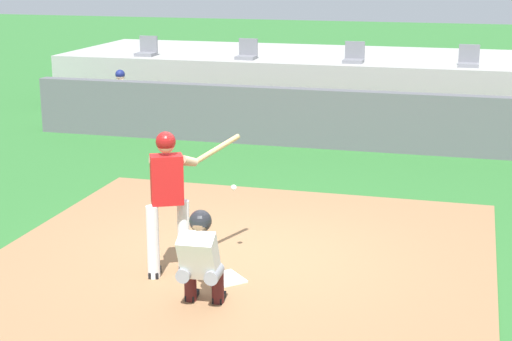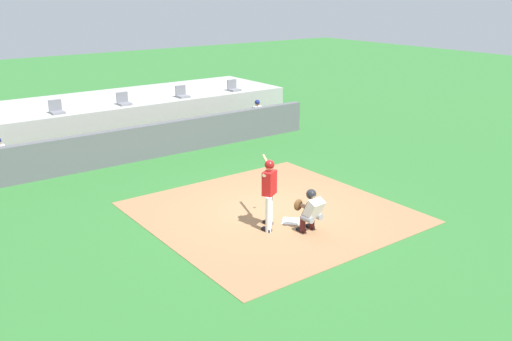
{
  "view_description": "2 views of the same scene",
  "coord_description": "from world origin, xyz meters",
  "px_view_note": "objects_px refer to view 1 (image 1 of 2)",
  "views": [
    {
      "loc": [
        2.79,
        -9.49,
        3.8
      ],
      "look_at": [
        0.0,
        0.7,
        1.0
      ],
      "focal_mm": 56.79,
      "sensor_mm": 36.0,
      "label": 1
    },
    {
      "loc": [
        -8.42,
        -10.61,
        5.7
      ],
      "look_at": [
        0.0,
        0.7,
        1.0
      ],
      "focal_mm": 38.27,
      "sensor_mm": 36.0,
      "label": 2
    }
  ],
  "objects_px": {
    "catcher_crouched": "(201,255)",
    "stadium_seat_0": "(147,50)",
    "stadium_seat_2": "(354,57)",
    "stadium_seat_3": "(469,60)",
    "stadium_seat_1": "(247,53)",
    "batter_at_plate": "(169,194)",
    "home_plate": "(223,279)",
    "dugout_player_0": "(119,98)"
  },
  "relations": [
    {
      "from": "stadium_seat_1",
      "to": "batter_at_plate",
      "type": "bearing_deg",
      "value": -79.3
    },
    {
      "from": "stadium_seat_2",
      "to": "home_plate",
      "type": "bearing_deg",
      "value": -90.0
    },
    {
      "from": "batter_at_plate",
      "to": "stadium_seat_1",
      "type": "relative_size",
      "value": 3.76
    },
    {
      "from": "catcher_crouched",
      "to": "home_plate",
      "type": "bearing_deg",
      "value": 88.36
    },
    {
      "from": "stadium_seat_0",
      "to": "stadium_seat_1",
      "type": "height_order",
      "value": "same"
    },
    {
      "from": "catcher_crouched",
      "to": "dugout_player_0",
      "type": "distance_m",
      "value": 10.22
    },
    {
      "from": "stadium_seat_0",
      "to": "batter_at_plate",
      "type": "bearing_deg",
      "value": -65.99
    },
    {
      "from": "stadium_seat_1",
      "to": "stadium_seat_2",
      "type": "bearing_deg",
      "value": 0.0
    },
    {
      "from": "dugout_player_0",
      "to": "home_plate",
      "type": "bearing_deg",
      "value": -58.07
    },
    {
      "from": "batter_at_plate",
      "to": "stadium_seat_1",
      "type": "xyz_separation_m",
      "value": [
        -1.92,
        10.14,
        0.5
      ]
    },
    {
      "from": "stadium_seat_0",
      "to": "stadium_seat_3",
      "type": "bearing_deg",
      "value": 0.0
    },
    {
      "from": "home_plate",
      "to": "stadium_seat_3",
      "type": "distance_m",
      "value": 10.61
    },
    {
      "from": "batter_at_plate",
      "to": "stadium_seat_0",
      "type": "distance_m",
      "value": 11.11
    },
    {
      "from": "batter_at_plate",
      "to": "stadium_seat_3",
      "type": "xyz_separation_m",
      "value": [
        3.28,
        10.14,
        0.5
      ]
    },
    {
      "from": "dugout_player_0",
      "to": "stadium_seat_2",
      "type": "distance_m",
      "value": 5.54
    },
    {
      "from": "catcher_crouched",
      "to": "stadium_seat_0",
      "type": "relative_size",
      "value": 3.98
    },
    {
      "from": "stadium_seat_3",
      "to": "home_plate",
      "type": "bearing_deg",
      "value": -104.33
    },
    {
      "from": "home_plate",
      "to": "dugout_player_0",
      "type": "distance_m",
      "value": 9.62
    },
    {
      "from": "stadium_seat_3",
      "to": "stadium_seat_2",
      "type": "bearing_deg",
      "value": 180.0
    },
    {
      "from": "home_plate",
      "to": "dugout_player_0",
      "type": "height_order",
      "value": "dugout_player_0"
    },
    {
      "from": "batter_at_plate",
      "to": "stadium_seat_2",
      "type": "distance_m",
      "value": 10.17
    },
    {
      "from": "catcher_crouched",
      "to": "dugout_player_0",
      "type": "relative_size",
      "value": 1.47
    },
    {
      "from": "batter_at_plate",
      "to": "stadium_seat_3",
      "type": "relative_size",
      "value": 3.76
    },
    {
      "from": "dugout_player_0",
      "to": "stadium_seat_2",
      "type": "relative_size",
      "value": 2.71
    },
    {
      "from": "catcher_crouched",
      "to": "stadium_seat_0",
      "type": "height_order",
      "value": "stadium_seat_0"
    },
    {
      "from": "catcher_crouched",
      "to": "stadium_seat_3",
      "type": "height_order",
      "value": "stadium_seat_3"
    },
    {
      "from": "dugout_player_0",
      "to": "stadium_seat_0",
      "type": "relative_size",
      "value": 2.71
    },
    {
      "from": "stadium_seat_0",
      "to": "stadium_seat_1",
      "type": "bearing_deg",
      "value": 0.0
    },
    {
      "from": "stadium_seat_1",
      "to": "stadium_seat_3",
      "type": "bearing_deg",
      "value": 0.0
    },
    {
      "from": "home_plate",
      "to": "stadium_seat_3",
      "type": "height_order",
      "value": "stadium_seat_3"
    },
    {
      "from": "stadium_seat_0",
      "to": "home_plate",
      "type": "bearing_deg",
      "value": -62.94
    },
    {
      "from": "stadium_seat_2",
      "to": "stadium_seat_3",
      "type": "relative_size",
      "value": 1.0
    },
    {
      "from": "batter_at_plate",
      "to": "stadium_seat_3",
      "type": "distance_m",
      "value": 10.67
    },
    {
      "from": "catcher_crouched",
      "to": "stadium_seat_1",
      "type": "relative_size",
      "value": 3.98
    },
    {
      "from": "stadium_seat_1",
      "to": "stadium_seat_3",
      "type": "distance_m",
      "value": 5.2
    },
    {
      "from": "stadium_seat_1",
      "to": "stadium_seat_0",
      "type": "bearing_deg",
      "value": 180.0
    },
    {
      "from": "home_plate",
      "to": "batter_at_plate",
      "type": "height_order",
      "value": "batter_at_plate"
    },
    {
      "from": "home_plate",
      "to": "catcher_crouched",
      "type": "relative_size",
      "value": 0.23
    },
    {
      "from": "stadium_seat_1",
      "to": "stadium_seat_2",
      "type": "height_order",
      "value": "same"
    },
    {
      "from": "dugout_player_0",
      "to": "stadium_seat_1",
      "type": "height_order",
      "value": "stadium_seat_1"
    },
    {
      "from": "batter_at_plate",
      "to": "dugout_player_0",
      "type": "xyz_separation_m",
      "value": [
        -4.39,
        8.11,
        -0.36
      ]
    },
    {
      "from": "batter_at_plate",
      "to": "catcher_crouched",
      "type": "distance_m",
      "value": 1.11
    }
  ]
}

